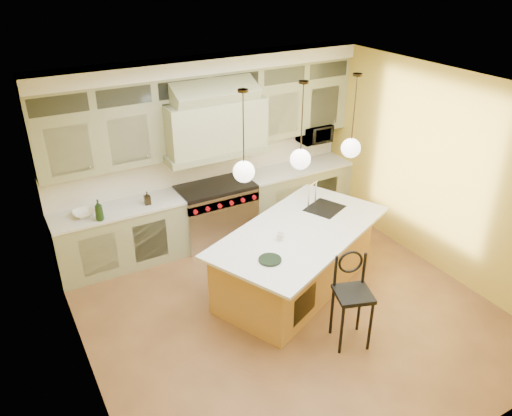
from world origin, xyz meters
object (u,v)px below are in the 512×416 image
kitchen_island (296,257)px  microwave (315,133)px  range (216,212)px  counter_stool (352,294)px

kitchen_island → microwave: microwave is taller
range → counter_stool: 3.00m
kitchen_island → counter_stool: (-0.06, -1.25, 0.20)m
kitchen_island → counter_stool: size_ratio=2.52×
range → microwave: size_ratio=2.21×
range → counter_stool: bearing=-83.3°
range → kitchen_island: 1.77m
kitchen_island → microwave: bearing=25.8°
counter_stool → range: bearing=115.6°
microwave → kitchen_island: bearing=-130.1°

